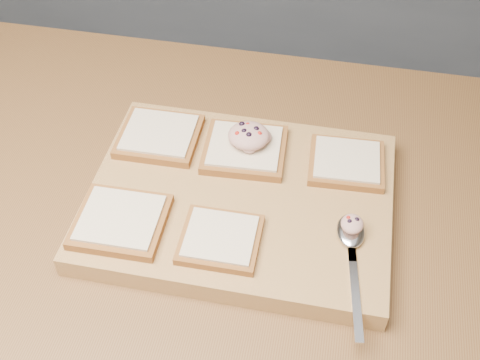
# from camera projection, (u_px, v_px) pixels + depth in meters

# --- Properties ---
(island_counter) EXTENTS (2.00, 0.80, 0.90)m
(island_counter) POSITION_uv_depth(u_px,v_px,m) (187.00, 332.00, 1.27)
(island_counter) COLOR slate
(island_counter) RESTS_ON ground
(cutting_board) EXTENTS (0.45, 0.34, 0.04)m
(cutting_board) POSITION_uv_depth(u_px,v_px,m) (240.00, 201.00, 0.91)
(cutting_board) COLOR #AF854B
(cutting_board) RESTS_ON island_counter
(bread_far_left) EXTENTS (0.13, 0.12, 0.02)m
(bread_far_left) POSITION_uv_depth(u_px,v_px,m) (159.00, 136.00, 0.97)
(bread_far_left) COLOR brown
(bread_far_left) RESTS_ON cutting_board
(bread_far_center) EXTENTS (0.13, 0.12, 0.02)m
(bread_far_center) POSITION_uv_depth(u_px,v_px,m) (245.00, 149.00, 0.95)
(bread_far_center) COLOR brown
(bread_far_center) RESTS_ON cutting_board
(bread_far_right) EXTENTS (0.12, 0.11, 0.02)m
(bread_far_right) POSITION_uv_depth(u_px,v_px,m) (347.00, 162.00, 0.93)
(bread_far_right) COLOR brown
(bread_far_right) RESTS_ON cutting_board
(bread_near_left) EXTENTS (0.13, 0.12, 0.02)m
(bread_near_left) POSITION_uv_depth(u_px,v_px,m) (121.00, 221.00, 0.85)
(bread_near_left) COLOR brown
(bread_near_left) RESTS_ON cutting_board
(bread_near_center) EXTENTS (0.11, 0.10, 0.02)m
(bread_near_center) POSITION_uv_depth(u_px,v_px,m) (220.00, 239.00, 0.83)
(bread_near_center) COLOR brown
(bread_near_center) RESTS_ON cutting_board
(tuna_salad_dollop) EXTENTS (0.07, 0.06, 0.03)m
(tuna_salad_dollop) POSITION_uv_depth(u_px,v_px,m) (249.00, 136.00, 0.94)
(tuna_salad_dollop) COLOR tan
(tuna_salad_dollop) RESTS_ON bread_far_center
(spoon) EXTENTS (0.05, 0.20, 0.01)m
(spoon) POSITION_uv_depth(u_px,v_px,m) (351.00, 239.00, 0.83)
(spoon) COLOR silver
(spoon) RESTS_ON cutting_board
(spoon_salad) EXTENTS (0.03, 0.03, 0.02)m
(spoon_salad) POSITION_uv_depth(u_px,v_px,m) (352.00, 224.00, 0.83)
(spoon_salad) COLOR tan
(spoon_salad) RESTS_ON spoon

